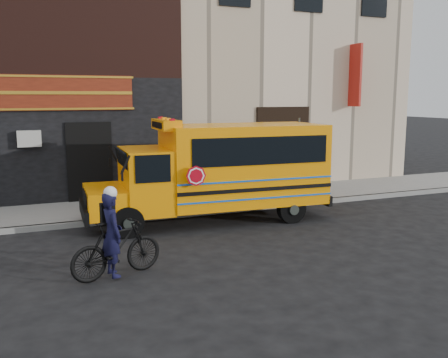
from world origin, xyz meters
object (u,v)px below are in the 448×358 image
Objects in this scene: school_bus at (221,168)px; bicycle at (117,249)px; cyclist at (112,237)px; sign_pole at (298,158)px.

school_bus reaches higher than bicycle.
cyclist is (-3.73, -3.51, -0.67)m from school_bus.
bicycle is 1.14× the size of cyclist.
school_bus is 2.95m from sign_pole.
school_bus is 2.44× the size of sign_pole.
bicycle is 0.28m from cyclist.
school_bus is 3.67× the size of bicycle.
bicycle is at bearing -148.10° from sign_pole.
sign_pole is at bearing -72.95° from bicycle.
sign_pole is 7.76m from bicycle.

